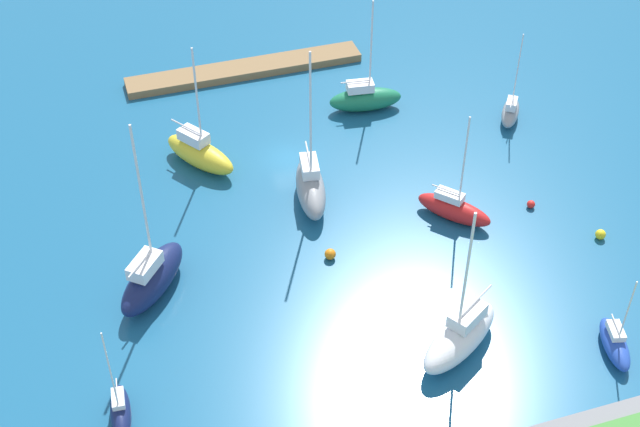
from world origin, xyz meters
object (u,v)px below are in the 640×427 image
pier_dock (245,69)px  mooring_buoy_yellow (601,234)px  sailboat_green_inner_mooring (365,98)px  sailboat_navy_mid_basin (152,277)px  mooring_buoy_red (531,204)px  sailboat_gray_near_pier (510,111)px  sailboat_yellow_west_end (200,152)px  sailboat_white_along_channel (460,335)px  mooring_buoy_orange (330,254)px  sailboat_blue_by_breakwater (615,343)px  sailboat_gray_far_south (311,186)px  sailboat_red_east_end (454,208)px  sailboat_navy_outer_mooring (120,412)px

pier_dock → mooring_buoy_yellow: (-21.23, 32.90, 0.03)m
sailboat_green_inner_mooring → mooring_buoy_yellow: size_ratio=13.56×
sailboat_navy_mid_basin → mooring_buoy_yellow: bearing=-58.2°
sailboat_green_inner_mooring → mooring_buoy_red: (-8.33, 17.94, -0.91)m
sailboat_navy_mid_basin → sailboat_gray_near_pier: sailboat_navy_mid_basin is taller
sailboat_yellow_west_end → mooring_buoy_yellow: bearing=21.9°
sailboat_white_along_channel → mooring_buoy_yellow: 17.30m
sailboat_navy_mid_basin → sailboat_green_inner_mooring: (-23.40, -18.26, -0.37)m
mooring_buoy_orange → sailboat_blue_by_breakwater: bearing=137.1°
sailboat_gray_near_pier → mooring_buoy_orange: sailboat_gray_near_pier is taller
sailboat_navy_mid_basin → sailboat_yellow_west_end: size_ratio=1.26×
sailboat_gray_far_south → mooring_buoy_orange: size_ratio=16.44×
sailboat_blue_by_breakwater → mooring_buoy_red: 15.89m
sailboat_gray_far_south → sailboat_yellow_west_end: size_ratio=1.23×
sailboat_green_inner_mooring → mooring_buoy_orange: bearing=-109.7°
mooring_buoy_red → mooring_buoy_yellow: (-3.51, 5.13, 0.07)m
sailboat_gray_far_south → mooring_buoy_red: (-17.33, 6.37, -1.24)m
sailboat_gray_far_south → sailboat_yellow_west_end: bearing=-124.7°
sailboat_red_east_end → mooring_buoy_orange: 11.25m
sailboat_gray_far_south → mooring_buoy_orange: (0.60, 7.16, -1.14)m
sailboat_green_inner_mooring → sailboat_white_along_channel: bearing=-89.8°
mooring_buoy_yellow → sailboat_white_along_channel: bearing=24.7°
sailboat_red_east_end → mooring_buoy_yellow: sailboat_red_east_end is taller
sailboat_navy_mid_basin → sailboat_white_along_channel: size_ratio=1.16×
sailboat_yellow_west_end → sailboat_gray_near_pier: size_ratio=1.33×
pier_dock → mooring_buoy_red: size_ratio=34.63×
sailboat_red_east_end → mooring_buoy_yellow: (-10.30, 5.84, -0.66)m
sailboat_green_inner_mooring → sailboat_blue_by_breakwater: 34.35m
sailboat_gray_near_pier → mooring_buoy_red: 12.77m
sailboat_gray_far_south → mooring_buoy_yellow: (-20.84, 11.50, -1.17)m
sailboat_navy_mid_basin → sailboat_yellow_west_end: 15.84m
sailboat_green_inner_mooring → sailboat_navy_outer_mooring: bearing=-125.7°
sailboat_yellow_west_end → sailboat_blue_by_breakwater: 37.91m
sailboat_navy_outer_mooring → sailboat_green_inner_mooring: bearing=141.6°
sailboat_blue_by_breakwater → sailboat_white_along_channel: sailboat_white_along_channel is taller
mooring_buoy_yellow → mooring_buoy_orange: (21.44, -4.34, 0.03)m
sailboat_red_east_end → sailboat_green_inner_mooring: 17.30m
mooring_buoy_red → mooring_buoy_yellow: size_ratio=0.83×
sailboat_yellow_west_end → sailboat_red_east_end: (-18.36, 13.39, -0.29)m
sailboat_white_along_channel → sailboat_navy_mid_basin: bearing=-63.8°
sailboat_yellow_west_end → pier_dock: bearing=117.2°
sailboat_green_inner_mooring → mooring_buoy_yellow: bearing=-55.4°
sailboat_green_inner_mooring → sailboat_gray_near_pier: 13.74m
mooring_buoy_yellow → mooring_buoy_orange: size_ratio=0.94×
sailboat_white_along_channel → mooring_buoy_orange: bearing=-95.7°
sailboat_red_east_end → sailboat_navy_outer_mooring: (28.91, 11.99, -0.17)m
sailboat_navy_outer_mooring → mooring_buoy_yellow: size_ratio=10.51×
sailboat_red_east_end → sailboat_green_inner_mooring: bearing=143.6°
mooring_buoy_yellow → sailboat_blue_by_breakwater: bearing=63.4°
sailboat_blue_by_breakwater → mooring_buoy_yellow: sailboat_blue_by_breakwater is taller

